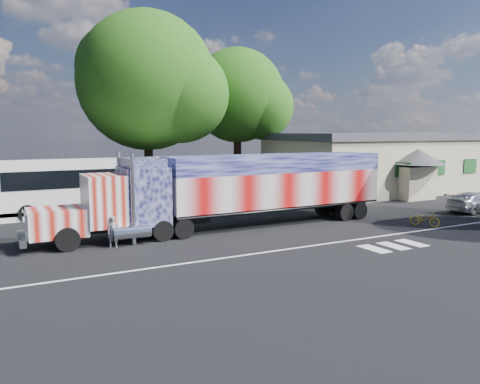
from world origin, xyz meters
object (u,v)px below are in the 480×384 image
semi_truck (238,188)px  coach_bus (100,185)px  woman (113,232)px  bicycle (425,219)px  parked_car (477,202)px  tree_ne_a (239,96)px  tree_n_mid (149,82)px

semi_truck → coach_bus: (-5.70, 8.67, -0.38)m
coach_bus → woman: size_ratio=8.25×
bicycle → parked_car: bearing=-12.1°
woman → bicycle: (16.68, -3.27, -0.31)m
semi_truck → tree_ne_a: size_ratio=1.59×
tree_ne_a → coach_bus: bearing=-155.9°
woman → bicycle: size_ratio=0.91×
tree_ne_a → tree_n_mid: tree_n_mid is taller
coach_bus → bicycle: bearing=-41.1°
tree_n_mid → woman: bearing=-113.3°
parked_car → woman: woman is taller
bicycle → tree_n_mid: tree_n_mid is taller
parked_car → tree_n_mid: (-16.94, 17.03, 8.58)m
bicycle → tree_ne_a: 20.98m
parked_car → bicycle: parked_car is taller
tree_ne_a → woman: bearing=-133.1°
coach_bus → tree_n_mid: tree_n_mid is taller
coach_bus → parked_car: 24.98m
semi_truck → coach_bus: size_ratio=1.66×
tree_ne_a → tree_n_mid: size_ratio=0.86×
parked_car → tree_n_mid: tree_n_mid is taller
parked_car → bicycle: size_ratio=2.82×
woman → bicycle: 17.00m
bicycle → tree_n_mid: size_ratio=0.11×
bicycle → semi_truck: bearing=128.4°
parked_car → woman: (-23.59, 1.58, 0.07)m
parked_car → tree_ne_a: 21.09m
parked_car → tree_n_mid: bearing=45.9°
parked_car → bicycle: bearing=104.8°
woman → tree_ne_a: tree_ne_a is taller
tree_ne_a → tree_n_mid: bearing=-176.0°
parked_car → semi_truck: bearing=81.1°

